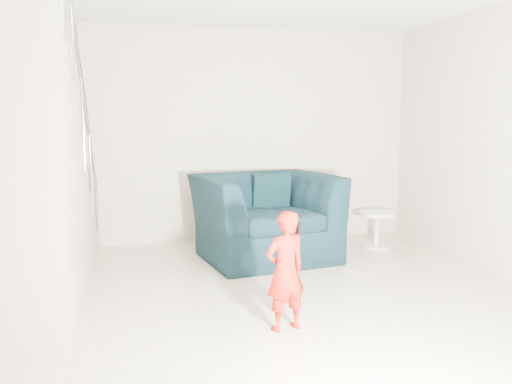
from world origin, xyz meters
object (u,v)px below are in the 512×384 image
(armchair, at_px, (265,217))
(staircase, at_px, (13,199))
(side_table, at_px, (377,224))
(toddler, at_px, (285,271))

(armchair, distance_m, staircase, 2.73)
(staircase, bearing_deg, side_table, 20.21)
(side_table, bearing_deg, staircase, -159.79)
(toddler, xyz_separation_m, side_table, (1.78, 2.24, -0.16))
(toddler, xyz_separation_m, staircase, (-2.05, 0.83, 0.49))
(armchair, xyz_separation_m, side_table, (1.44, 0.17, -0.17))
(toddler, distance_m, side_table, 2.86)
(armchair, bearing_deg, side_table, -3.97)
(armchair, distance_m, side_table, 1.46)
(armchair, bearing_deg, staircase, -163.03)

